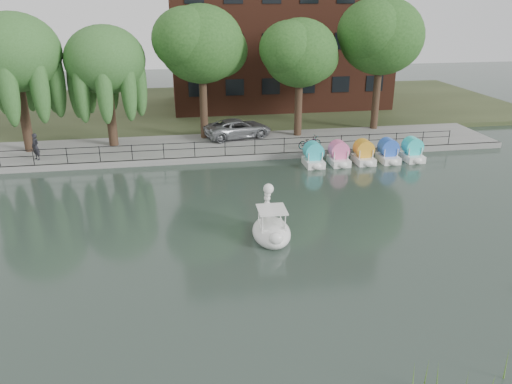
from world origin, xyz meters
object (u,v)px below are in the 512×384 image
object	(u,v)px
pedestrian	(35,145)
minivan	(238,127)
swan_boat	(271,228)
bicycle	(310,141)

from	to	relation	value
pedestrian	minivan	bearing A→B (deg)	56.97
pedestrian	swan_boat	distance (m)	18.11
minivan	bicycle	distance (m)	5.82
minivan	swan_boat	xyz separation A→B (m)	(-0.67, -15.98, -0.69)
minivan	swan_boat	world-z (taller)	swan_boat
pedestrian	swan_boat	xyz separation A→B (m)	(12.82, -12.76, -0.89)
minivan	bicycle	size ratio (longest dim) A/B	3.32
minivan	pedestrian	world-z (taller)	pedestrian
bicycle	pedestrian	xyz separation A→B (m)	(-17.97, 0.49, 0.49)
minivan	pedestrian	size ratio (longest dim) A/B	2.89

